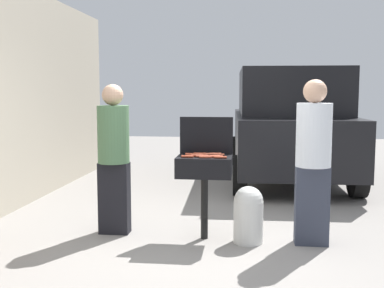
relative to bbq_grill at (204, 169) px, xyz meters
The scene contains 21 objects.
ground_plane 0.82m from the bbq_grill, 97.31° to the right, with size 24.00×24.00×0.00m, color gray.
bbq_grill is the anchor object (origin of this frame).
grill_lid_open 0.42m from the bbq_grill, 90.00° to the left, with size 0.60×0.05×0.42m, color black.
hot_dog_0 0.18m from the bbq_grill, behind, with size 0.03×0.03×0.13m, color #C6593D.
hot_dog_1 0.21m from the bbq_grill, 154.34° to the right, with size 0.03×0.03×0.13m, color #AD4228.
hot_dog_2 0.16m from the bbq_grill, 131.02° to the left, with size 0.03×0.03×0.13m, color #C6593D.
hot_dog_3 0.22m from the bbq_grill, 23.09° to the left, with size 0.03×0.03×0.13m, color #C6593D.
hot_dog_4 0.20m from the bbq_grill, 32.06° to the right, with size 0.03×0.03×0.13m, color #B74C33.
hot_dog_5 0.23m from the bbq_grill, 50.18° to the left, with size 0.03×0.03×0.13m, color #C6593D.
hot_dog_6 0.23m from the bbq_grill, 156.81° to the left, with size 0.03×0.03×0.13m, color #AD4228.
hot_dog_7 0.21m from the bbq_grill, 119.15° to the left, with size 0.03×0.03×0.13m, color #AD4228.
hot_dog_8 0.27m from the bbq_grill, 143.36° to the right, with size 0.03×0.03×0.13m, color #AD4228.
hot_dog_9 0.28m from the bbq_grill, 38.89° to the right, with size 0.03×0.03×0.13m, color #AD4228.
hot_dog_10 0.20m from the bbq_grill, 54.36° to the left, with size 0.03×0.03×0.13m, color #C6593D.
hot_dog_11 0.21m from the bbq_grill, 81.07° to the right, with size 0.03×0.03×0.13m, color #B74C33.
hot_dog_12 0.23m from the bbq_grill, 35.49° to the right, with size 0.03×0.03×0.13m, color #B74C33.
hot_dog_13 0.18m from the bbq_grill, 101.81° to the right, with size 0.03×0.03×0.13m, color #B74C33.
propane_tank 0.67m from the bbq_grill, 10.33° to the right, with size 0.32×0.32×0.62m.
person_left 1.06m from the bbq_grill, behind, with size 0.36×0.36×1.71m.
person_right 1.17m from the bbq_grill, ahead, with size 0.37×0.37×1.75m.
parked_minivan 3.96m from the bbq_grill, 72.42° to the left, with size 2.17×4.47×2.02m.
Camera 1 is at (0.51, -4.84, 1.63)m, focal length 44.36 mm.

